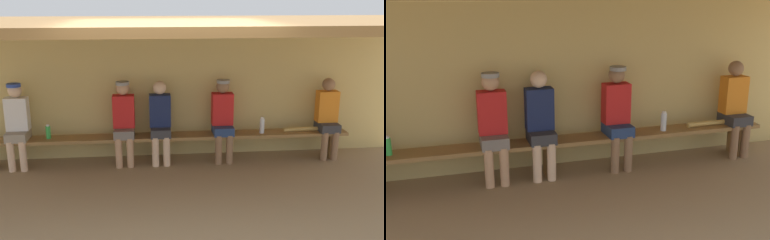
# 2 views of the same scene
# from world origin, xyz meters

# --- Properties ---
(ground_plane) EXTENTS (24.00, 24.00, 0.00)m
(ground_plane) POSITION_xyz_m (0.00, 0.00, 0.00)
(ground_plane) COLOR #937754
(back_wall) EXTENTS (8.00, 0.20, 2.20)m
(back_wall) POSITION_xyz_m (0.00, 2.00, 1.10)
(back_wall) COLOR tan
(back_wall) RESTS_ON ground
(bench) EXTENTS (6.00, 0.36, 0.46)m
(bench) POSITION_xyz_m (0.00, 1.55, 0.39)
(bench) COLOR olive
(bench) RESTS_ON ground
(player_rightmost) EXTENTS (0.34, 0.42, 1.34)m
(player_rightmost) POSITION_xyz_m (2.69, 1.55, 0.73)
(player_rightmost) COLOR #333338
(player_rightmost) RESTS_ON ground
(player_with_sunglasses) EXTENTS (0.34, 0.42, 1.34)m
(player_with_sunglasses) POSITION_xyz_m (0.92, 1.55, 0.75)
(player_with_sunglasses) COLOR navy
(player_with_sunglasses) RESTS_ON ground
(player_in_white) EXTENTS (0.34, 0.42, 1.34)m
(player_in_white) POSITION_xyz_m (-0.09, 1.55, 0.73)
(player_in_white) COLOR #333338
(player_in_white) RESTS_ON ground
(player_shirtless_tan) EXTENTS (0.34, 0.42, 1.34)m
(player_shirtless_tan) POSITION_xyz_m (-0.67, 1.55, 0.75)
(player_shirtless_tan) COLOR slate
(player_shirtless_tan) RESTS_ON ground
(water_bottle_orange) EXTENTS (0.07, 0.07, 0.23)m
(water_bottle_orange) POSITION_xyz_m (-1.85, 1.56, 0.57)
(water_bottle_orange) COLOR green
(water_bottle_orange) RESTS_ON bench
(water_bottle_clear) EXTENTS (0.08, 0.08, 0.26)m
(water_bottle_clear) POSITION_xyz_m (1.57, 1.52, 0.59)
(water_bottle_clear) COLOR silver
(water_bottle_clear) RESTS_ON bench
(baseball_bat) EXTENTS (0.79, 0.09, 0.07)m
(baseball_bat) POSITION_xyz_m (2.35, 1.55, 0.49)
(baseball_bat) COLOR tan
(baseball_bat) RESTS_ON bench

